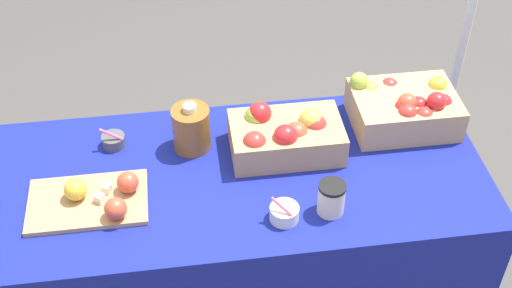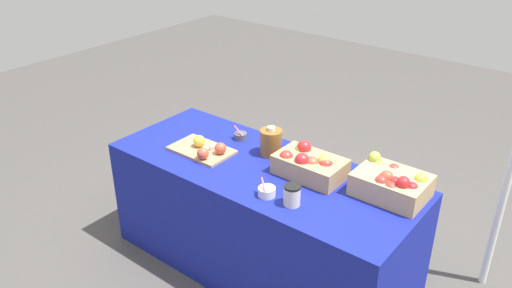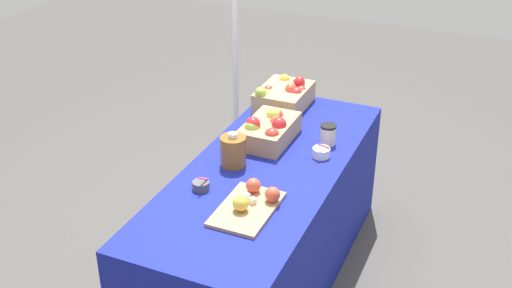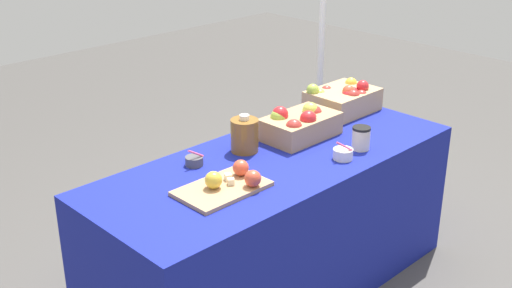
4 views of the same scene
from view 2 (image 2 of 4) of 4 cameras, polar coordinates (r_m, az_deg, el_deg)
name	(u,v)px [view 2 (image 2 of 4)]	position (r m, az deg, el deg)	size (l,w,h in m)	color
ground_plane	(261,265)	(3.49, 0.54, -13.13)	(10.00, 10.00, 0.00)	#474442
table	(261,218)	(3.26, 0.57, -8.17)	(1.90, 0.76, 0.74)	navy
apple_crate_left	(391,183)	(2.85, 14.65, -4.20)	(0.38, 0.28, 0.18)	tan
apple_crate_middle	(309,164)	(2.96, 5.90, -2.19)	(0.39, 0.24, 0.17)	tan
cutting_board_front	(204,149)	(3.22, -5.75, -0.54)	(0.39, 0.25, 0.09)	tan
sample_bowl_near	(240,136)	(3.38, -1.72, 0.89)	(0.09, 0.08, 0.09)	#4C4C51
sample_bowl_mid	(267,192)	(2.78, 1.18, -5.25)	(0.09, 0.09, 0.10)	silver
cider_jug	(271,142)	(3.17, 1.66, 0.22)	(0.14, 0.14, 0.19)	brown
coffee_cup	(292,195)	(2.70, 3.98, -5.63)	(0.09, 0.09, 0.12)	beige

